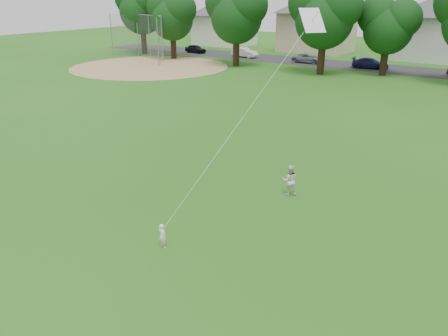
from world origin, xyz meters
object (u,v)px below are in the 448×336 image
Objects in this scene: toddler at (162,236)px; kite at (240,121)px; older_boy at (290,180)px; baseball_backstop at (145,38)px.

toddler is 4.64m from kite.
toddler is 0.66× the size of older_boy.
older_boy is 42.90m from baseball_backstop.
kite is 44.34m from baseball_backstop.
kite is (-0.58, -2.97, 3.12)m from older_boy.
older_boy is 4.35m from kite.
baseball_backstop is at bearing 138.13° from kite.
toddler is 6.24m from older_boy.
kite is at bearing -41.87° from baseball_backstop.
baseball_backstop reaches higher than toddler.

